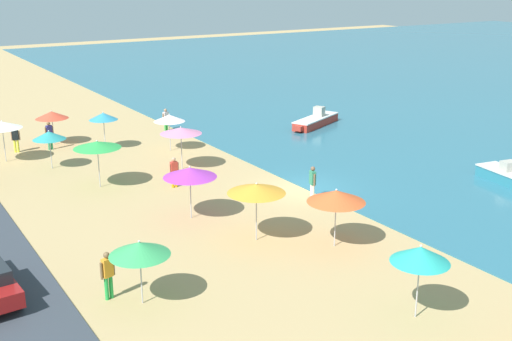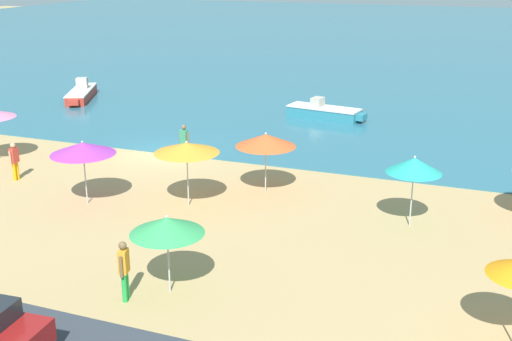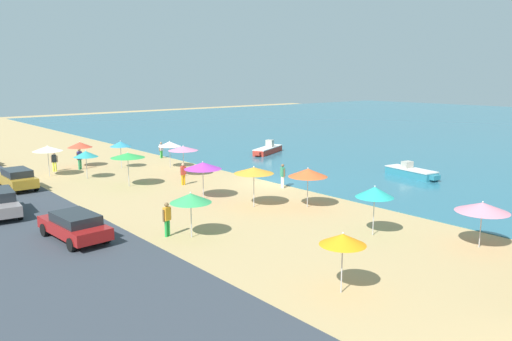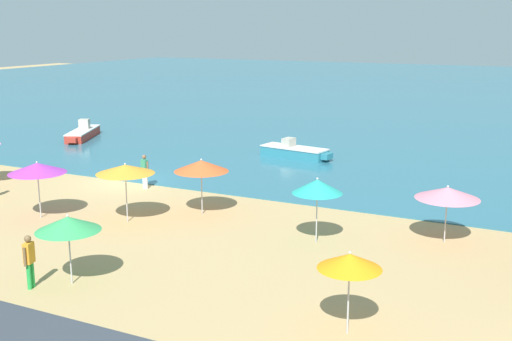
{
  "view_description": "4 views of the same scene",
  "coord_description": "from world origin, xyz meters",
  "px_view_note": "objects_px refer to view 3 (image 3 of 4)",
  "views": [
    {
      "loc": [
        25.6,
        -19.09,
        10.84
      ],
      "look_at": [
        1.06,
        -3.66,
        1.88
      ],
      "focal_mm": 45.0,
      "sensor_mm": 36.0,
      "label": 1
    },
    {
      "loc": [
        14.94,
        -26.15,
        8.96
      ],
      "look_at": [
        6.52,
        -4.16,
        1.18
      ],
      "focal_mm": 45.0,
      "sensor_mm": 36.0,
      "label": 2
    },
    {
      "loc": [
        27.23,
        -24.95,
        7.97
      ],
      "look_at": [
        1.73,
        -3.32,
        1.61
      ],
      "focal_mm": 35.0,
      "sensor_mm": 36.0,
      "label": 3
    },
    {
      "loc": [
        20.88,
        -26.68,
        8.21
      ],
      "look_at": [
        6.46,
        2.34,
        0.8
      ],
      "focal_mm": 45.0,
      "sensor_mm": 36.0,
      "label": 4
    }
  ],
  "objects_px": {
    "bather_1": "(167,217)",
    "skiff_offshore": "(411,172)",
    "bather_3": "(161,149)",
    "bather_4": "(183,173)",
    "bather_2": "(283,174)",
    "beach_umbrella_5": "(343,239)",
    "beach_umbrella_8": "(80,145)",
    "beach_umbrella_3": "(482,207)",
    "beach_umbrella_12": "(191,198)",
    "beach_umbrella_9": "(128,155)",
    "beach_umbrella_2": "(48,149)",
    "beach_umbrella_7": "(203,166)",
    "beach_umbrella_6": "(254,170)",
    "beach_umbrella_1": "(120,144)",
    "beach_umbrella_13": "(308,173)",
    "beach_umbrella_4": "(183,148)",
    "parked_car_0": "(75,225)",
    "bather_5": "(79,158)",
    "skiff_nearshore": "(268,150)",
    "beach_umbrella_10": "(170,144)",
    "bather_0": "(54,161)",
    "parked_car_1": "(17,178)",
    "beach_umbrella_0": "(375,192)",
    "beach_umbrella_11": "(86,154)"
  },
  "relations": [
    {
      "from": "beach_umbrella_13",
      "to": "beach_umbrella_9",
      "type": "bearing_deg",
      "value": -155.77
    },
    {
      "from": "bather_4",
      "to": "bather_1",
      "type": "bearing_deg",
      "value": -35.9
    },
    {
      "from": "beach_umbrella_4",
      "to": "bather_1",
      "type": "relative_size",
      "value": 1.42
    },
    {
      "from": "beach_umbrella_8",
      "to": "parked_car_0",
      "type": "bearing_deg",
      "value": -21.99
    },
    {
      "from": "bather_1",
      "to": "bather_2",
      "type": "bearing_deg",
      "value": 109.71
    },
    {
      "from": "beach_umbrella_13",
      "to": "bather_2",
      "type": "distance_m",
      "value": 5.68
    },
    {
      "from": "beach_umbrella_1",
      "to": "bather_1",
      "type": "xyz_separation_m",
      "value": [
        19.2,
        -6.65,
        -1.15
      ]
    },
    {
      "from": "bather_3",
      "to": "bather_4",
      "type": "xyz_separation_m",
      "value": [
        11.92,
        -4.96,
        0.03
      ]
    },
    {
      "from": "beach_umbrella_1",
      "to": "beach_umbrella_6",
      "type": "distance_m",
      "value": 17.58
    },
    {
      "from": "beach_umbrella_6",
      "to": "bather_2",
      "type": "bearing_deg",
      "value": 118.4
    },
    {
      "from": "beach_umbrella_8",
      "to": "beach_umbrella_13",
      "type": "height_order",
      "value": "beach_umbrella_13"
    },
    {
      "from": "beach_umbrella_6",
      "to": "bather_0",
      "type": "relative_size",
      "value": 1.53
    },
    {
      "from": "beach_umbrella_6",
      "to": "beach_umbrella_12",
      "type": "relative_size",
      "value": 1.09
    },
    {
      "from": "beach_umbrella_12",
      "to": "beach_umbrella_9",
      "type": "bearing_deg",
      "value": 167.08
    },
    {
      "from": "beach_umbrella_1",
      "to": "beach_umbrella_10",
      "type": "height_order",
      "value": "beach_umbrella_1"
    },
    {
      "from": "beach_umbrella_0",
      "to": "parked_car_1",
      "type": "height_order",
      "value": "beach_umbrella_0"
    },
    {
      "from": "beach_umbrella_5",
      "to": "bather_4",
      "type": "bearing_deg",
      "value": 164.31
    },
    {
      "from": "parked_car_0",
      "to": "skiff_offshore",
      "type": "relative_size",
      "value": 0.97
    },
    {
      "from": "beach_umbrella_2",
      "to": "beach_umbrella_3",
      "type": "xyz_separation_m",
      "value": [
        30.57,
        9.75,
        -0.29
      ]
    },
    {
      "from": "beach_umbrella_2",
      "to": "beach_umbrella_6",
      "type": "relative_size",
      "value": 0.99
    },
    {
      "from": "beach_umbrella_13",
      "to": "parked_car_0",
      "type": "height_order",
      "value": "beach_umbrella_13"
    },
    {
      "from": "bather_2",
      "to": "beach_umbrella_4",
      "type": "bearing_deg",
      "value": -159.64
    },
    {
      "from": "beach_umbrella_6",
      "to": "beach_umbrella_13",
      "type": "height_order",
      "value": "beach_umbrella_6"
    },
    {
      "from": "beach_umbrella_3",
      "to": "beach_umbrella_7",
      "type": "xyz_separation_m",
      "value": [
        -16.33,
        -4.51,
        0.24
      ]
    },
    {
      "from": "beach_umbrella_5",
      "to": "beach_umbrella_8",
      "type": "distance_m",
      "value": 32.21
    },
    {
      "from": "skiff_nearshore",
      "to": "skiff_offshore",
      "type": "distance_m",
      "value": 16.64
    },
    {
      "from": "beach_umbrella_7",
      "to": "bather_4",
      "type": "xyz_separation_m",
      "value": [
        -4.45,
        1.25,
        -1.29
      ]
    },
    {
      "from": "beach_umbrella_1",
      "to": "skiff_offshore",
      "type": "relative_size",
      "value": 0.51
    },
    {
      "from": "beach_umbrella_6",
      "to": "beach_umbrella_13",
      "type": "bearing_deg",
      "value": 47.0
    },
    {
      "from": "beach_umbrella_13",
      "to": "parked_car_1",
      "type": "relative_size",
      "value": 0.57
    },
    {
      "from": "beach_umbrella_12",
      "to": "skiff_offshore",
      "type": "distance_m",
      "value": 21.71
    },
    {
      "from": "beach_umbrella_9",
      "to": "bather_0",
      "type": "distance_m",
      "value": 9.8
    },
    {
      "from": "beach_umbrella_3",
      "to": "beach_umbrella_8",
      "type": "height_order",
      "value": "beach_umbrella_8"
    },
    {
      "from": "beach_umbrella_2",
      "to": "beach_umbrella_13",
      "type": "bearing_deg",
      "value": 23.61
    },
    {
      "from": "bather_2",
      "to": "beach_umbrella_10",
      "type": "bearing_deg",
      "value": -170.94
    },
    {
      "from": "beach_umbrella_6",
      "to": "parked_car_0",
      "type": "distance_m",
      "value": 10.98
    },
    {
      "from": "beach_umbrella_3",
      "to": "bather_1",
      "type": "height_order",
      "value": "beach_umbrella_3"
    },
    {
      "from": "beach_umbrella_2",
      "to": "beach_umbrella_8",
      "type": "height_order",
      "value": "beach_umbrella_2"
    },
    {
      "from": "beach_umbrella_7",
      "to": "bather_3",
      "type": "bearing_deg",
      "value": 159.24
    },
    {
      "from": "bather_2",
      "to": "skiff_nearshore",
      "type": "relative_size",
      "value": 0.33
    },
    {
      "from": "bather_2",
      "to": "skiff_offshore",
      "type": "bearing_deg",
      "value": 69.72
    },
    {
      "from": "bather_5",
      "to": "parked_car_0",
      "type": "bearing_deg",
      "value": -21.78
    },
    {
      "from": "beach_umbrella_2",
      "to": "bather_5",
      "type": "height_order",
      "value": "beach_umbrella_2"
    },
    {
      "from": "bather_1",
      "to": "skiff_offshore",
      "type": "height_order",
      "value": "bather_1"
    },
    {
      "from": "beach_umbrella_9",
      "to": "parked_car_0",
      "type": "relative_size",
      "value": 0.55
    },
    {
      "from": "bather_1",
      "to": "beach_umbrella_12",
      "type": "bearing_deg",
      "value": 43.4
    },
    {
      "from": "bather_5",
      "to": "beach_umbrella_6",
      "type": "bearing_deg",
      "value": 10.07
    },
    {
      "from": "beach_umbrella_1",
      "to": "beach_umbrella_3",
      "type": "xyz_separation_m",
      "value": [
        30.16,
        3.72,
        -0.18
      ]
    },
    {
      "from": "bather_1",
      "to": "parked_car_0",
      "type": "bearing_deg",
      "value": -121.68
    },
    {
      "from": "beach_umbrella_11",
      "to": "bather_1",
      "type": "xyz_separation_m",
      "value": [
        16.74,
        -2.58,
        -0.97
      ]
    }
  ]
}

